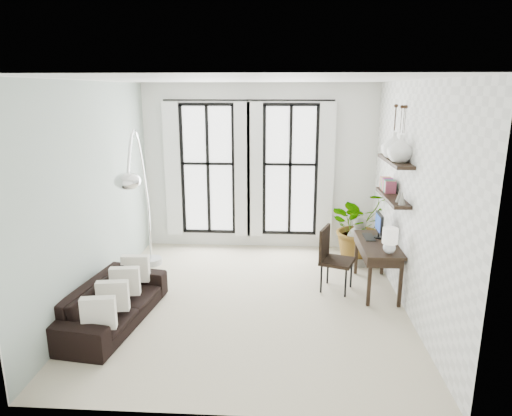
# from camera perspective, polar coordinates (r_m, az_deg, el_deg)

# --- Properties ---
(floor) EXTENTS (5.00, 5.00, 0.00)m
(floor) POSITION_cam_1_polar(r_m,az_deg,el_deg) (6.98, -0.72, -11.49)
(floor) COLOR beige
(floor) RESTS_ON ground
(ceiling) EXTENTS (5.00, 5.00, 0.00)m
(ceiling) POSITION_cam_1_polar(r_m,az_deg,el_deg) (6.27, -0.82, 15.77)
(ceiling) COLOR white
(ceiling) RESTS_ON wall_back
(wall_left) EXTENTS (0.00, 5.00, 5.00)m
(wall_left) POSITION_cam_1_polar(r_m,az_deg,el_deg) (6.97, -19.54, 1.57)
(wall_left) COLOR #9BADA3
(wall_left) RESTS_ON floor
(wall_right) EXTENTS (0.00, 5.00, 5.00)m
(wall_right) POSITION_cam_1_polar(r_m,az_deg,el_deg) (6.67, 18.89, 1.06)
(wall_right) COLOR white
(wall_right) RESTS_ON floor
(wall_back) EXTENTS (4.50, 0.00, 4.50)m
(wall_back) POSITION_cam_1_polar(r_m,az_deg,el_deg) (8.89, 0.41, 5.07)
(wall_back) COLOR white
(wall_back) RESTS_ON floor
(windows) EXTENTS (3.26, 0.13, 2.65)m
(windows) POSITION_cam_1_polar(r_m,az_deg,el_deg) (8.84, -0.91, 4.75)
(windows) COLOR white
(windows) RESTS_ON wall_back
(wall_shelves) EXTENTS (0.25, 1.30, 0.60)m
(wall_shelves) POSITION_cam_1_polar(r_m,az_deg,el_deg) (7.14, 16.73, 3.13)
(wall_shelves) COLOR black
(wall_shelves) RESTS_ON wall_right
(sofa) EXTENTS (1.03, 2.05, 0.57)m
(sofa) POSITION_cam_1_polar(r_m,az_deg,el_deg) (6.56, -17.43, -11.23)
(sofa) COLOR black
(sofa) RESTS_ON floor
(throw_pillows) EXTENTS (0.40, 1.52, 0.40)m
(throw_pillows) POSITION_cam_1_polar(r_m,az_deg,el_deg) (6.44, -16.73, -9.59)
(throw_pillows) COLOR silver
(throw_pillows) RESTS_ON sofa
(plant) EXTENTS (1.53, 1.44, 1.34)m
(plant) POSITION_cam_1_polar(r_m,az_deg,el_deg) (8.52, 12.94, -2.14)
(plant) COLOR #2D7228
(plant) RESTS_ON floor
(desk) EXTENTS (0.55, 1.31, 1.17)m
(desk) POSITION_cam_1_polar(r_m,az_deg,el_deg) (7.28, 15.05, -4.73)
(desk) COLOR black
(desk) RESTS_ON floor
(desk_chair) EXTENTS (0.61, 0.61, 1.01)m
(desk_chair) POSITION_cam_1_polar(r_m,az_deg,el_deg) (7.24, 9.42, -5.78)
(desk_chair) COLOR black
(desk_chair) RESTS_ON floor
(arc_lamp) EXTENTS (0.76, 2.46, 2.53)m
(arc_lamp) POSITION_cam_1_polar(r_m,az_deg,el_deg) (7.02, -14.60, 5.10)
(arc_lamp) COLOR silver
(arc_lamp) RESTS_ON floor
(buddha) EXTENTS (0.49, 0.49, 0.88)m
(buddha) POSITION_cam_1_polar(r_m,az_deg,el_deg) (8.48, 12.69, -4.34)
(buddha) COLOR gray
(buddha) RESTS_ON floor
(vase_a) EXTENTS (0.37, 0.37, 0.38)m
(vase_a) POSITION_cam_1_polar(r_m,az_deg,el_deg) (6.78, 17.61, 7.10)
(vase_a) COLOR white
(vase_a) RESTS_ON shelf_upper
(vase_b) EXTENTS (0.37, 0.37, 0.38)m
(vase_b) POSITION_cam_1_polar(r_m,az_deg,el_deg) (7.17, 16.85, 7.53)
(vase_b) COLOR white
(vase_b) RESTS_ON shelf_upper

